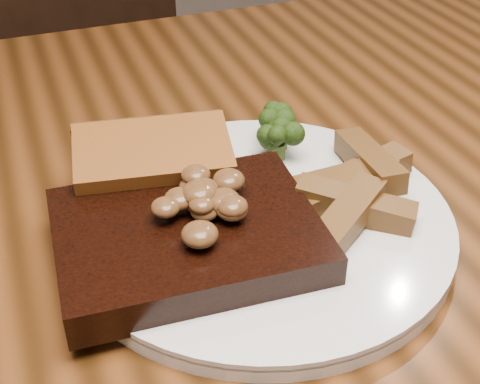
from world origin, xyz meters
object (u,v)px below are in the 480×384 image
object	(u,v)px
steak	(187,237)
plate	(260,224)
potato_wedges	(358,198)
chair_far	(34,120)
dining_table	(235,296)
garlic_bread	(155,178)

from	to	relation	value
steak	plate	bearing A→B (deg)	18.78
potato_wedges	plate	bearing A→B (deg)	166.97
plate	chair_far	bearing A→B (deg)	101.13
chair_far	steak	size ratio (longest dim) A/B	4.97
dining_table	plate	distance (m)	0.10
dining_table	plate	xyz separation A→B (m)	(0.01, -0.03, 0.10)
dining_table	garlic_bread	world-z (taller)	garlic_bread
dining_table	chair_far	size ratio (longest dim) A/B	1.72
plate	dining_table	bearing A→B (deg)	111.76
garlic_bread	chair_far	bearing A→B (deg)	105.76
plate	steak	size ratio (longest dim) A/B	1.62
dining_table	plate	size ratio (longest dim) A/B	5.30
steak	chair_far	bearing A→B (deg)	99.03
garlic_bread	potato_wedges	bearing A→B (deg)	-20.22
steak	potato_wedges	world-z (taller)	steak
chair_far	dining_table	bearing A→B (deg)	77.52
chair_far	plate	distance (m)	0.76
plate	steak	distance (m)	0.07
chair_far	garlic_bread	xyz separation A→B (m)	(0.07, -0.64, 0.26)
dining_table	potato_wedges	world-z (taller)	potato_wedges
dining_table	steak	bearing A→B (deg)	-139.60
plate	potato_wedges	distance (m)	0.08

